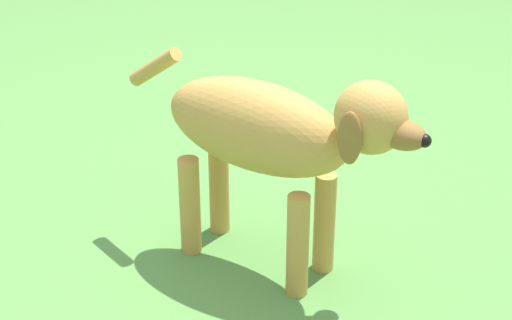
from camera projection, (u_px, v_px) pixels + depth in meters
ground at (245, 228)px, 2.60m from camera, size 14.00×14.00×0.00m
dog at (273, 135)px, 2.23m from camera, size 0.48×0.87×0.64m
tennis_ball_0 at (339, 150)px, 3.01m from camera, size 0.07×0.07×0.07m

